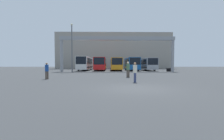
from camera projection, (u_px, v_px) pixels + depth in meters
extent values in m
plane|color=#2D3033|center=(136.00, 88.00, 9.10)|extent=(200.00, 200.00, 0.00)
cube|color=gray|center=(114.00, 52.00, 58.04)|extent=(41.16, 12.00, 12.82)
cylinder|color=gray|center=(62.00, 56.00, 30.10)|extent=(0.60, 0.60, 6.40)
cylinder|color=gray|center=(173.00, 56.00, 30.49)|extent=(0.60, 0.60, 6.40)
cube|color=gray|center=(118.00, 38.00, 30.17)|extent=(23.12, 0.80, 0.70)
cube|color=silver|center=(85.00, 63.00, 37.48)|extent=(2.43, 11.39, 2.95)
cube|color=black|center=(81.00, 60.00, 31.79)|extent=(2.23, 0.06, 1.65)
cube|color=black|center=(85.00, 61.00, 37.46)|extent=(2.46, 9.68, 1.24)
cube|color=black|center=(85.00, 67.00, 37.51)|extent=(2.46, 10.82, 0.24)
cylinder|color=black|center=(78.00, 69.00, 34.32)|extent=(0.28, 0.91, 0.91)
cylinder|color=black|center=(88.00, 69.00, 34.36)|extent=(0.28, 0.91, 0.91)
cylinder|color=black|center=(83.00, 68.00, 40.70)|extent=(0.28, 0.91, 0.91)
cylinder|color=black|center=(91.00, 68.00, 40.73)|extent=(0.28, 0.91, 0.91)
cube|color=red|center=(100.00, 64.00, 36.93)|extent=(2.51, 10.16, 2.75)
cube|color=black|center=(99.00, 61.00, 31.86)|extent=(2.31, 0.06, 1.54)
cube|color=black|center=(100.00, 61.00, 36.92)|extent=(2.54, 8.63, 1.15)
cube|color=orange|center=(100.00, 67.00, 36.96)|extent=(2.54, 9.65, 0.24)
cylinder|color=black|center=(95.00, 69.00, 34.12)|extent=(0.28, 0.92, 0.92)
cylinder|color=black|center=(105.00, 69.00, 34.15)|extent=(0.28, 0.92, 0.92)
cylinder|color=black|center=(97.00, 68.00, 39.80)|extent=(0.28, 0.92, 0.92)
cylinder|color=black|center=(105.00, 68.00, 39.84)|extent=(0.28, 0.92, 0.92)
cube|color=orange|center=(116.00, 64.00, 37.77)|extent=(2.50, 11.69, 2.65)
cube|color=black|center=(117.00, 61.00, 31.93)|extent=(2.30, 0.06, 1.48)
cube|color=black|center=(116.00, 62.00, 37.75)|extent=(2.53, 9.94, 1.11)
cube|color=orange|center=(116.00, 67.00, 37.80)|extent=(2.53, 11.11, 0.24)
cylinder|color=black|center=(112.00, 69.00, 34.52)|extent=(0.28, 1.06, 1.06)
cylinder|color=black|center=(121.00, 69.00, 34.56)|extent=(0.28, 1.06, 1.06)
cylinder|color=black|center=(111.00, 68.00, 41.06)|extent=(0.28, 1.06, 1.06)
cylinder|color=black|center=(119.00, 68.00, 41.10)|extent=(0.28, 1.06, 1.06)
cube|color=#1959A5|center=(132.00, 64.00, 37.00)|extent=(2.56, 10.02, 2.72)
cube|color=black|center=(135.00, 61.00, 31.99)|extent=(2.35, 0.06, 1.52)
cube|color=black|center=(132.00, 62.00, 36.98)|extent=(2.59, 8.52, 1.14)
cube|color=orange|center=(132.00, 67.00, 37.03)|extent=(2.59, 9.52, 0.24)
cylinder|color=black|center=(129.00, 69.00, 34.22)|extent=(0.28, 0.93, 0.93)
cylinder|color=black|center=(138.00, 69.00, 34.26)|extent=(0.28, 0.93, 0.93)
cylinder|color=black|center=(126.00, 68.00, 39.83)|extent=(0.28, 0.93, 0.93)
cylinder|color=black|center=(134.00, 68.00, 39.86)|extent=(0.28, 0.93, 0.93)
cube|color=#999EA5|center=(147.00, 64.00, 37.51)|extent=(2.44, 10.91, 2.61)
cube|color=black|center=(153.00, 61.00, 32.06)|extent=(2.25, 0.06, 1.46)
cube|color=black|center=(147.00, 62.00, 37.49)|extent=(2.47, 9.27, 1.10)
cube|color=black|center=(147.00, 67.00, 37.54)|extent=(2.47, 10.36, 0.24)
cylinder|color=black|center=(145.00, 69.00, 34.48)|extent=(0.28, 1.02, 1.02)
cylinder|color=black|center=(154.00, 69.00, 34.52)|extent=(0.28, 1.02, 1.02)
cylinder|color=black|center=(140.00, 68.00, 40.58)|extent=(0.28, 1.02, 1.02)
cylinder|color=black|center=(148.00, 68.00, 40.62)|extent=(0.28, 1.02, 1.02)
cylinder|color=brown|center=(129.00, 74.00, 16.93)|extent=(0.19, 0.19, 0.84)
cylinder|color=brown|center=(127.00, 74.00, 16.94)|extent=(0.19, 0.19, 0.84)
cylinder|color=#4C724C|center=(128.00, 67.00, 16.91)|extent=(0.37, 0.37, 0.70)
sphere|color=beige|center=(128.00, 63.00, 16.89)|extent=(0.23, 0.23, 0.23)
cylinder|color=navy|center=(135.00, 78.00, 12.05)|extent=(0.18, 0.18, 0.77)
cylinder|color=navy|center=(135.00, 77.00, 12.20)|extent=(0.18, 0.18, 0.77)
cylinder|color=beige|center=(135.00, 69.00, 12.10)|extent=(0.34, 0.34, 0.64)
sphere|color=#8C6647|center=(135.00, 64.00, 12.09)|extent=(0.21, 0.21, 0.21)
cylinder|color=brown|center=(48.00, 75.00, 14.72)|extent=(0.18, 0.18, 0.78)
cylinder|color=brown|center=(46.00, 75.00, 14.61)|extent=(0.18, 0.18, 0.78)
cylinder|color=navy|center=(47.00, 68.00, 14.64)|extent=(0.34, 0.34, 0.65)
sphere|color=#8C6647|center=(47.00, 64.00, 14.62)|extent=(0.21, 0.21, 0.21)
torus|color=black|center=(169.00, 71.00, 31.71)|extent=(1.04, 1.04, 0.24)
torus|color=black|center=(169.00, 70.00, 31.70)|extent=(1.04, 1.04, 0.24)
torus|color=black|center=(169.00, 69.00, 31.69)|extent=(1.04, 1.04, 0.24)
cylinder|color=#595B60|center=(72.00, 49.00, 27.48)|extent=(0.20, 0.20, 8.63)
sphere|color=beige|center=(72.00, 24.00, 27.33)|extent=(0.36, 0.36, 0.36)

